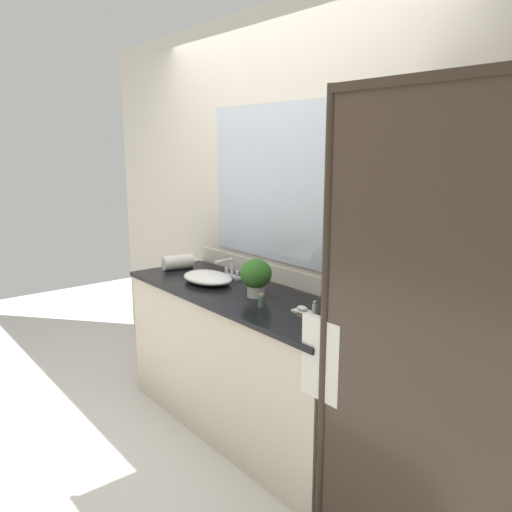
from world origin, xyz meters
The scene contains 11 objects.
ground_plane centered at (0.00, 0.00, 0.00)m, with size 8.00×8.00×0.00m, color silver.
wall_back_with_mirror centered at (0.00, 0.34, 1.31)m, with size 4.40×0.06×2.60m.
vanity_cabinet centered at (0.00, 0.01, 0.45)m, with size 1.80×0.58×0.90m.
shower_enclosure centered at (1.27, -0.19, 1.02)m, with size 1.20×0.59×2.00m.
sink_basin centered at (-0.32, -0.02, 0.93)m, with size 0.39×0.27×0.07m, color white.
faucet centered at (-0.32, 0.16, 0.95)m, with size 0.17×0.15×0.14m.
potted_plant centered at (0.13, 0.02, 1.03)m, with size 0.18×0.18×0.23m.
soap_dish centered at (0.51, 0.02, 0.91)m, with size 0.10×0.07×0.04m.
amenity_bottle_shampoo centered at (0.30, -0.08, 0.94)m, with size 0.03×0.03×0.08m.
amenity_bottle_body_wash centered at (0.60, 0.03, 0.94)m, with size 0.03×0.03×0.08m.
rolled_towel_near_edge centered at (-0.76, 0.02, 0.95)m, with size 0.10×0.10×0.21m, color silver.
Camera 1 is at (2.37, -1.80, 1.76)m, focal length 35.96 mm.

